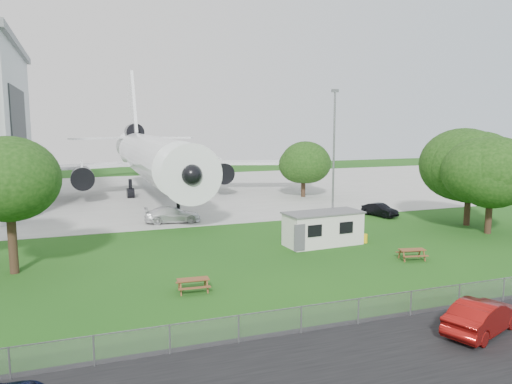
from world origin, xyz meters
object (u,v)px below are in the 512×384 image
object	(u,v)px
site_cabin	(323,228)
picnic_east	(412,260)
picnic_west	(193,292)
car_centre_sedan	(482,317)
airliner	(151,155)

from	to	relation	value
site_cabin	picnic_east	bearing A→B (deg)	-57.82
picnic_west	car_centre_sedan	size ratio (longest dim) A/B	0.38
airliner	picnic_west	distance (m)	38.63
picnic_west	car_centre_sedan	world-z (taller)	car_centre_sedan
airliner	picnic_west	bearing A→B (deg)	-95.02
airliner	picnic_west	world-z (taller)	airliner
picnic_west	car_centre_sedan	bearing A→B (deg)	-38.50
site_cabin	car_centre_sedan	size ratio (longest dim) A/B	1.44
picnic_east	car_centre_sedan	distance (m)	12.23
airliner	picnic_west	xyz separation A→B (m)	(-3.35, -38.12, -5.27)
site_cabin	picnic_east	distance (m)	7.25
airliner	picnic_east	xyz separation A→B (m)	(12.53, -36.91, -5.27)
airliner	site_cabin	distance (m)	32.32
picnic_east	airliner	bearing A→B (deg)	119.90
airliner	car_centre_sedan	distance (m)	48.99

